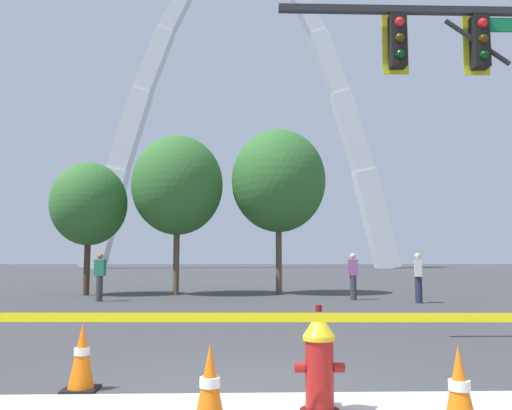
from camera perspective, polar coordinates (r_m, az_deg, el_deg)
ground_plane at (r=5.72m, az=-0.29°, el=-20.23°), size 240.00×240.00×0.00m
fire_hydrant at (r=5.04m, az=6.92°, el=-16.72°), size 0.46×0.48×0.99m
caution_tape_barrier at (r=4.67m, az=2.06°, el=-15.09°), size 4.92×0.21×0.99m
traffic_cone_by_hydrant at (r=4.70m, az=21.36°, el=-18.54°), size 0.36×0.36×0.73m
traffic_cone_mid_sidewalk at (r=4.52m, az=-5.07°, el=-19.43°), size 0.36×0.36×0.73m
traffic_cone_curb_edge at (r=6.19m, az=-18.50°, el=-15.45°), size 0.36×0.36×0.73m
traffic_signal_gantry at (r=9.75m, az=24.89°, el=10.47°), size 5.02×0.44×6.00m
monument_arch at (r=77.21m, az=-1.57°, el=9.23°), size 45.10×3.08×49.87m
tree_far_left at (r=21.43m, az=-17.80°, el=0.10°), size 2.96×2.96×5.17m
tree_left_mid at (r=20.92m, az=-8.58°, el=2.15°), size 3.59×3.59×6.29m
tree_center_left at (r=21.11m, az=2.47°, el=2.65°), size 3.79×3.79×6.63m
pedestrian_walking_left at (r=18.21m, az=-16.72°, el=-7.50°), size 0.37×0.25×1.59m
pedestrian_standing_center at (r=18.35m, az=10.56°, el=-7.63°), size 0.36×0.24×1.59m
pedestrian_walking_right at (r=17.58m, az=17.32°, el=-7.55°), size 0.26×0.37×1.59m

